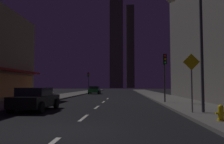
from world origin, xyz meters
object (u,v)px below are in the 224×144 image
at_px(street_lamp_right, 186,22).
at_px(pedestrian_crossing_sign, 192,77).
at_px(traffic_light_near_right, 165,67).
at_px(fire_hydrant_far_left, 53,96).
at_px(fire_hydrant_yellow_near, 221,113).
at_px(car_parked_near, 36,99).
at_px(car_parked_far, 94,90).
at_px(traffic_light_far_left, 88,78).

distance_m(street_lamp_right, pedestrian_crossing_sign, 3.06).
relative_size(traffic_light_near_right, street_lamp_right, 0.64).
relative_size(fire_hydrant_far_left, traffic_light_near_right, 0.16).
bearing_deg(street_lamp_right, fire_hydrant_yellow_near, -79.69).
bearing_deg(pedestrian_crossing_sign, car_parked_near, 170.08).
height_order(car_parked_far, pedestrian_crossing_sign, pedestrian_crossing_sign).
xyz_separation_m(fire_hydrant_far_left, pedestrian_crossing_sign, (11.50, -12.21, 1.56)).
bearing_deg(car_parked_far, pedestrian_crossing_sign, -72.51).
bearing_deg(fire_hydrant_yellow_near, car_parked_near, 155.27).
bearing_deg(traffic_light_near_right, street_lamp_right, -90.97).
relative_size(car_parked_far, pedestrian_crossing_sign, 1.34).
relative_size(traffic_light_far_left, street_lamp_right, 0.64).
xyz_separation_m(traffic_light_near_right, traffic_light_far_left, (-11.00, 26.46, 0.00)).
height_order(traffic_light_far_left, street_lamp_right, street_lamp_right).
xyz_separation_m(fire_hydrant_yellow_near, street_lamp_right, (-0.52, 2.86, 4.61)).
xyz_separation_m(traffic_light_far_left, pedestrian_crossing_sign, (11.10, -33.67, -1.18)).
bearing_deg(fire_hydrant_far_left, car_parked_far, 82.29).
xyz_separation_m(car_parked_far, traffic_light_far_left, (-1.90, 4.47, 2.45)).
bearing_deg(car_parked_near, pedestrian_crossing_sign, -9.92).
relative_size(fire_hydrant_far_left, pedestrian_crossing_sign, 0.21).
distance_m(fire_hydrant_far_left, traffic_light_near_right, 12.75).
xyz_separation_m(fire_hydrant_far_left, traffic_light_far_left, (0.40, 21.46, 2.74)).
height_order(fire_hydrant_far_left, pedestrian_crossing_sign, pedestrian_crossing_sign).
distance_m(car_parked_far, traffic_light_far_left, 5.44).
bearing_deg(car_parked_near, traffic_light_near_right, 31.62).
bearing_deg(street_lamp_right, traffic_light_near_right, 89.03).
bearing_deg(fire_hydrant_yellow_near, traffic_light_near_right, 92.30).
xyz_separation_m(car_parked_near, pedestrian_crossing_sign, (9.20, -1.61, 1.28)).
bearing_deg(fire_hydrant_yellow_near, fire_hydrant_far_left, 128.23).
distance_m(fire_hydrant_yellow_near, traffic_light_near_right, 10.35).
height_order(car_parked_far, street_lamp_right, street_lamp_right).
distance_m(car_parked_near, street_lamp_right, 10.08).
distance_m(fire_hydrant_far_left, pedestrian_crossing_sign, 16.85).
relative_size(car_parked_near, pedestrian_crossing_sign, 1.34).
relative_size(car_parked_far, fire_hydrant_far_left, 6.48).
distance_m(car_parked_near, traffic_light_near_right, 10.96).
relative_size(fire_hydrant_yellow_near, fire_hydrant_far_left, 1.00).
bearing_deg(traffic_light_near_right, traffic_light_far_left, 112.58).
bearing_deg(fire_hydrant_far_left, traffic_light_near_right, -23.69).
bearing_deg(fire_hydrant_far_left, car_parked_near, -77.76).
bearing_deg(car_parked_far, fire_hydrant_far_left, -97.71).
bearing_deg(pedestrian_crossing_sign, car_parked_far, 107.49).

